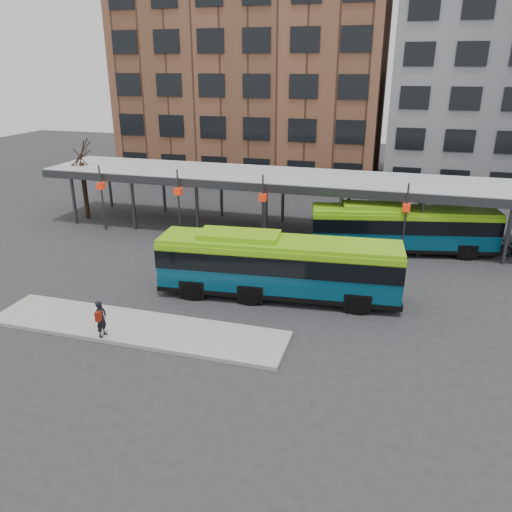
{
  "coord_description": "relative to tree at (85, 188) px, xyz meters",
  "views": [
    {
      "loc": [
        5.37,
        -20.84,
        11.33
      ],
      "look_at": [
        -1.55,
        3.07,
        1.8
      ],
      "focal_mm": 35.0,
      "sensor_mm": 36.0,
      "label": 1
    }
  ],
  "objects": [
    {
      "name": "ground",
      "position": [
        18.0,
        -12.0,
        -2.43
      ],
      "size": [
        120.0,
        120.0,
        0.0
      ],
      "primitive_type": "plane",
      "color": "#28282B",
      "rests_on": "ground"
    },
    {
      "name": "boarding_island",
      "position": [
        12.5,
        -15.0,
        -2.34
      ],
      "size": [
        14.0,
        3.0,
        0.18
      ],
      "primitive_type": "cube",
      "color": "gray",
      "rests_on": "ground"
    },
    {
      "name": "canopy",
      "position": [
        17.94,
        0.87,
        1.47
      ],
      "size": [
        40.0,
        6.53,
        4.8
      ],
      "color": "#999B9E",
      "rests_on": "ground"
    },
    {
      "name": "tree",
      "position": [
        0.0,
        0.0,
        0.0
      ],
      "size": [
        1.64,
        1.64,
        5.6
      ],
      "color": "black",
      "rests_on": "ground"
    },
    {
      "name": "building_brick",
      "position": [
        8.0,
        20.0,
        8.57
      ],
      "size": [
        26.0,
        14.0,
        22.0
      ],
      "primitive_type": "cube",
      "color": "brown",
      "rests_on": "ground"
    },
    {
      "name": "bus_front",
      "position": [
        17.84,
        -9.78,
        -0.67
      ],
      "size": [
        12.5,
        3.72,
        3.4
      ],
      "rotation": [
        0.0,
        0.0,
        0.09
      ],
      "color": "navy",
      "rests_on": "ground"
    },
    {
      "name": "bus_rear",
      "position": [
        23.9,
        -1.08,
        -0.78
      ],
      "size": [
        11.8,
        4.78,
        3.18
      ],
      "rotation": [
        0.0,
        0.0,
        0.21
      ],
      "color": "navy",
      "rests_on": "ground"
    },
    {
      "name": "pedestrian",
      "position": [
        11.54,
        -16.21,
        -1.39
      ],
      "size": [
        0.42,
        0.65,
        1.69
      ],
      "rotation": [
        0.0,
        0.0,
        1.59
      ],
      "color": "black",
      "rests_on": "boarding_island"
    }
  ]
}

